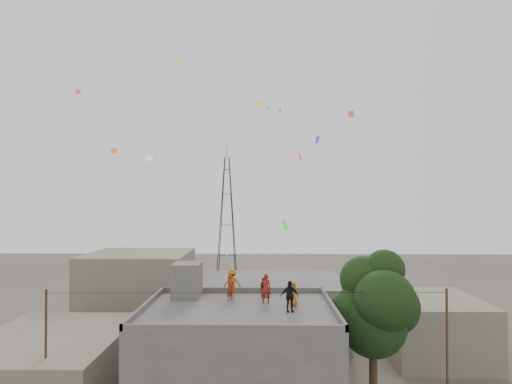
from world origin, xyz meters
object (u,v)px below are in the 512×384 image
transmission_tower (227,218)px  person_dark_adult (290,296)px  tree (376,306)px  person_red_adult (266,288)px  stair_head_box (187,280)px

transmission_tower → person_dark_adult: transmission_tower is taller
tree → person_red_adult: (-5.93, 0.59, 0.81)m
transmission_tower → person_dark_adult: bearing=-80.7°
stair_head_box → transmission_tower: (-0.80, 37.40, 1.97)m
stair_head_box → person_dark_adult: size_ratio=1.26×
person_red_adult → tree: bearing=178.2°
tree → person_dark_adult: 4.94m
tree → person_red_adult: bearing=174.3°
person_red_adult → person_dark_adult: person_red_adult is taller
stair_head_box → transmission_tower: size_ratio=0.10×
person_red_adult → person_dark_adult: 2.19m
tree → transmission_tower: bearing=106.1°
transmission_tower → person_red_adult: (5.44, -38.81, -2.16)m
stair_head_box → tree: tree is taller
person_red_adult → person_dark_adult: size_ratio=1.02×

